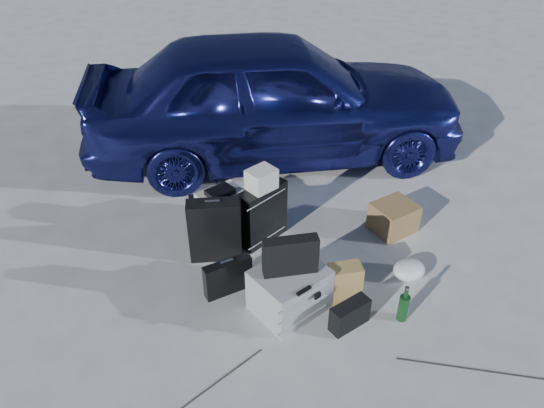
% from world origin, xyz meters
% --- Properties ---
extents(ground, '(60.00, 60.00, 0.00)m').
position_xyz_m(ground, '(0.00, 0.00, 0.00)').
color(ground, beige).
rests_on(ground, ground).
extents(car, '(4.72, 2.96, 1.50)m').
position_xyz_m(car, '(0.74, 2.54, 0.75)').
color(car, navy).
rests_on(car, ground).
extents(pelican_case, '(0.66, 0.59, 0.41)m').
position_xyz_m(pelican_case, '(-0.27, 0.08, 0.20)').
color(pelican_case, '#97999C').
rests_on(pelican_case, ground).
extents(laptop_bag, '(0.45, 0.22, 0.33)m').
position_xyz_m(laptop_bag, '(-0.26, 0.08, 0.57)').
color(laptop_bag, black).
rests_on(laptop_bag, pelican_case).
extents(briefcase, '(0.43, 0.12, 0.33)m').
position_xyz_m(briefcase, '(-0.66, 0.48, 0.17)').
color(briefcase, black).
rests_on(briefcase, ground).
extents(suitcase_left, '(0.51, 0.32, 0.62)m').
position_xyz_m(suitcase_left, '(-0.60, 0.97, 0.31)').
color(suitcase_left, black).
rests_on(suitcase_left, ground).
extents(suitcase_right, '(0.53, 0.35, 0.60)m').
position_xyz_m(suitcase_right, '(-0.09, 1.03, 0.30)').
color(suitcase_right, black).
rests_on(suitcase_right, ground).
extents(white_carton, '(0.30, 0.27, 0.20)m').
position_xyz_m(white_carton, '(-0.10, 1.02, 0.70)').
color(white_carton, silver).
rests_on(white_carton, suitcase_right).
extents(duffel_bag, '(0.70, 0.42, 0.32)m').
position_xyz_m(duffel_bag, '(-0.36, 1.39, 0.16)').
color(duffel_bag, black).
rests_on(duffel_bag, ground).
extents(flat_box_white, '(0.49, 0.41, 0.08)m').
position_xyz_m(flat_box_white, '(-0.37, 1.38, 0.36)').
color(flat_box_white, silver).
rests_on(flat_box_white, duffel_bag).
extents(flat_box_black, '(0.29, 0.24, 0.05)m').
position_xyz_m(flat_box_black, '(-0.39, 1.37, 0.43)').
color(flat_box_black, black).
rests_on(flat_box_black, flat_box_white).
extents(kraft_bag, '(0.30, 0.22, 0.36)m').
position_xyz_m(kraft_bag, '(0.20, -0.02, 0.18)').
color(kraft_bag, '#A78B48').
rests_on(kraft_bag, ground).
extents(cardboard_box, '(0.44, 0.40, 0.30)m').
position_xyz_m(cardboard_box, '(1.15, 0.61, 0.15)').
color(cardboard_box, brown).
rests_on(cardboard_box, ground).
extents(plastic_bag, '(0.30, 0.25, 0.16)m').
position_xyz_m(plastic_bag, '(0.88, -0.03, 0.08)').
color(plastic_bag, silver).
rests_on(plastic_bag, ground).
extents(messenger_bag, '(0.36, 0.19, 0.24)m').
position_xyz_m(messenger_bag, '(0.09, -0.30, 0.12)').
color(messenger_bag, black).
rests_on(messenger_bag, ground).
extents(green_bottle, '(0.11, 0.11, 0.34)m').
position_xyz_m(green_bottle, '(0.52, -0.42, 0.17)').
color(green_bottle, '#0E3414').
rests_on(green_bottle, ground).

